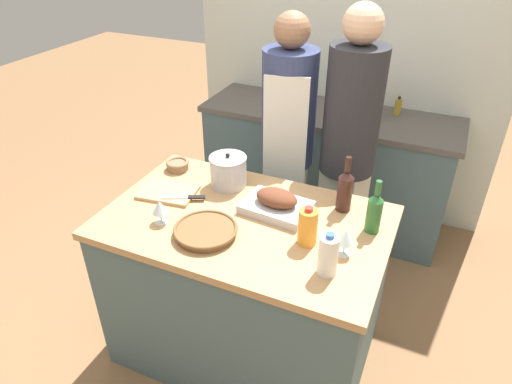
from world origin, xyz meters
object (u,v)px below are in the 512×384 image
at_px(mixing_bowl, 178,165).
at_px(condiment_bottle_extra, 303,107).
at_px(stock_pot, 228,171).
at_px(milk_jug, 328,255).
at_px(roasting_pan, 276,203).
at_px(juice_jug, 308,227).
at_px(condiment_bottle_short, 297,97).
at_px(cutting_board, 168,192).
at_px(wine_glass_left, 160,208).
at_px(wine_glass_right, 346,237).
at_px(stand_mixer, 366,101).
at_px(condiment_bottle_tall, 398,107).
at_px(knife_chef, 184,197).
at_px(wine_bottle_dark, 374,212).
at_px(person_cook_aproned, 288,142).
at_px(wicker_basket, 206,231).
at_px(wine_bottle_green, 345,190).
at_px(person_cook_guest, 348,147).

distance_m(mixing_bowl, condiment_bottle_extra, 1.09).
distance_m(stock_pot, milk_jug, 0.83).
distance_m(roasting_pan, juice_jug, 0.28).
distance_m(mixing_bowl, condiment_bottle_short, 1.22).
bearing_deg(cutting_board, milk_jug, -14.69).
height_order(juice_jug, wine_glass_left, juice_jug).
xyz_separation_m(wine_glass_right, stand_mixer, (-0.25, 1.49, 0.05)).
bearing_deg(condiment_bottle_tall, stand_mixer, -138.04).
bearing_deg(stand_mixer, knife_chef, -113.22).
height_order(wine_glass_left, wine_glass_right, wine_glass_right).
height_order(wine_bottle_dark, wine_glass_left, wine_bottle_dark).
distance_m(condiment_bottle_tall, person_cook_aproned, 0.98).
bearing_deg(mixing_bowl, condiment_bottle_tall, 52.55).
bearing_deg(wine_glass_left, wicker_basket, 0.46).
bearing_deg(wine_bottle_green, juice_jug, -103.60).
relative_size(stand_mixer, condiment_bottle_extra, 1.96).
bearing_deg(roasting_pan, cutting_board, -171.72).
bearing_deg(person_cook_aproned, stand_mixer, 49.68).
height_order(cutting_board, stock_pot, stock_pot).
xyz_separation_m(stock_pot, mixing_bowl, (-0.35, 0.03, -0.06)).
distance_m(wine_bottle_green, wine_bottle_dark, 0.21).
xyz_separation_m(wine_bottle_green, knife_chef, (-0.76, -0.26, -0.09)).
xyz_separation_m(wine_bottle_green, wine_bottle_dark, (0.17, -0.12, -0.01)).
bearing_deg(wicker_basket, person_cook_guest, 66.61).
distance_m(juice_jug, milk_jug, 0.21).
relative_size(cutting_board, stand_mixer, 0.99).
bearing_deg(roasting_pan, wine_glass_left, -146.07).
distance_m(wine_glass_left, condiment_bottle_tall, 1.97).
relative_size(cutting_board, wine_glass_right, 2.48).
xyz_separation_m(wine_glass_right, condiment_bottle_extra, (-0.66, 1.36, -0.01)).
relative_size(knife_chef, condiment_bottle_short, 1.47).
bearing_deg(knife_chef, stock_pot, 59.72).
distance_m(roasting_pan, person_cook_aproned, 0.68).
relative_size(wine_glass_right, condiment_bottle_tall, 0.95).
distance_m(wicker_basket, wine_glass_right, 0.63).
height_order(knife_chef, stand_mixer, stand_mixer).
xyz_separation_m(juice_jug, person_cook_aproned, (-0.41, 0.83, -0.04)).
bearing_deg(wine_glass_left, mixing_bowl, 113.84).
xyz_separation_m(wine_bottle_green, condiment_bottle_tall, (0.04, 1.33, -0.05)).
bearing_deg(person_cook_guest, condiment_bottle_tall, 100.67).
bearing_deg(condiment_bottle_tall, stock_pot, -116.24).
bearing_deg(wine_glass_left, person_cook_aproned, 74.18).
relative_size(milk_jug, wine_bottle_dark, 0.75).
bearing_deg(person_cook_aproned, mixing_bowl, -147.88).
height_order(wine_glass_left, stand_mixer, stand_mixer).
bearing_deg(juice_jug, wine_bottle_dark, 40.32).
bearing_deg(wine_bottle_dark, wine_glass_right, -108.62).
xyz_separation_m(roasting_pan, wine_glass_left, (-0.47, -0.31, 0.04)).
relative_size(stock_pot, wine_glass_left, 1.64).
relative_size(wine_bottle_green, condiment_bottle_extra, 1.83).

